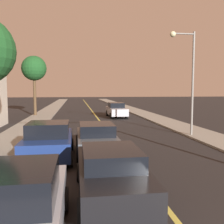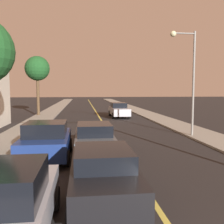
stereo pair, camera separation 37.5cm
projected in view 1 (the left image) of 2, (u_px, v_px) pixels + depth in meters
road_surface at (91, 109)px, 37.82m from camera, size 9.45×80.00×0.01m
sidewalk_left at (51, 110)px, 36.95m from camera, size 2.50×80.00×0.12m
sidewalk_right at (129, 109)px, 38.67m from camera, size 2.50×80.00×0.12m
car_near_lane_front at (110, 172)px, 6.87m from camera, size 1.85×4.27×1.43m
car_near_lane_second at (96, 138)px, 11.49m from camera, size 1.85×4.35×1.46m
car_outer_lane_front at (16, 207)px, 4.74m from camera, size 1.89×3.93×1.58m
car_outer_lane_second at (49, 141)px, 10.65m from camera, size 2.04×3.94×1.63m
car_far_oncoming at (116, 110)px, 27.17m from camera, size 1.87×4.94×1.58m
streetlamp_right at (187, 69)px, 15.57m from camera, size 1.63×0.36×6.46m
tree_left_near at (34, 69)px, 27.82m from camera, size 2.75×2.75×6.64m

